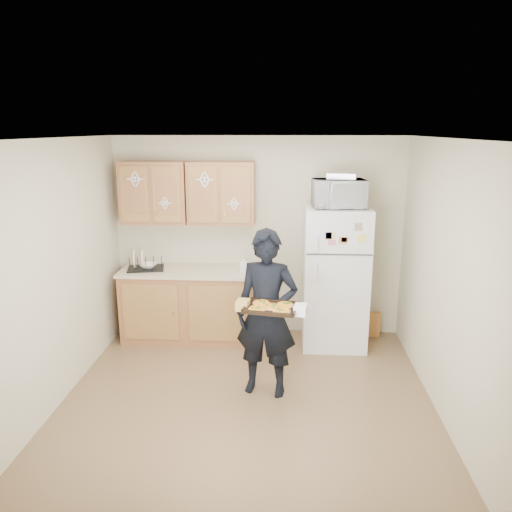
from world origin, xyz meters
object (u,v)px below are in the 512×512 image
object	(u,v)px
person	(267,314)
refrigerator	(335,277)
dish_rack	(146,262)
baking_tray	(271,308)
microwave	(339,194)

from	to	relation	value
person	refrigerator	bearing A→B (deg)	67.96
dish_rack	refrigerator	bearing A→B (deg)	-0.82
person	baking_tray	xyz separation A→B (m)	(0.05, -0.30, 0.17)
person	baking_tray	distance (m)	0.34
baking_tray	dish_rack	size ratio (longest dim) A/B	1.11
refrigerator	microwave	size ratio (longest dim) A/B	2.91
refrigerator	person	world-z (taller)	refrigerator
refrigerator	microwave	distance (m)	1.01
person	baking_tray	bearing A→B (deg)	-69.59
microwave	baking_tray	bearing A→B (deg)	-122.55
refrigerator	person	size ratio (longest dim) A/B	1.02
refrigerator	baking_tray	size ratio (longest dim) A/B	3.57
refrigerator	dish_rack	world-z (taller)	refrigerator
person	dish_rack	size ratio (longest dim) A/B	3.87
baking_tray	microwave	distance (m)	1.84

